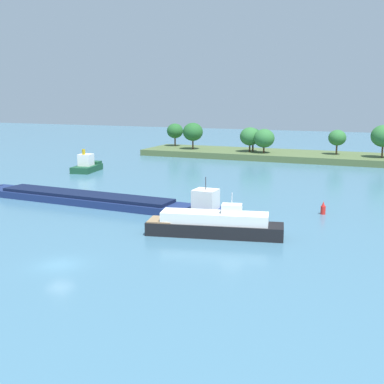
% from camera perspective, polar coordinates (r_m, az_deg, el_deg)
% --- Properties ---
extents(ground_plane, '(400.00, 400.00, 0.00)m').
position_cam_1_polar(ground_plane, '(51.43, -15.34, -8.23)').
color(ground_plane, teal).
extents(treeline_island, '(88.44, 17.91, 9.74)m').
position_cam_1_polar(treeline_island, '(132.90, 12.58, 4.82)').
color(treeline_island, '#4C6038').
rests_on(treeline_island, ground).
extents(cargo_barge, '(43.40, 7.23, 5.70)m').
position_cam_1_polar(cargo_barge, '(77.43, -11.04, -0.83)').
color(cargo_barge, navy).
rests_on(cargo_barge, ground).
extents(white_riverboat, '(17.00, 6.98, 5.41)m').
position_cam_1_polar(white_riverboat, '(59.27, 2.65, -3.84)').
color(white_riverboat, black).
rests_on(white_riverboat, ground).
extents(tugboat, '(5.50, 9.00, 5.16)m').
position_cam_1_polar(tugboat, '(111.79, -12.23, 3.06)').
color(tugboat, '#19472D').
rests_on(tugboat, ground).
extents(small_motorboat, '(3.09, 4.37, 0.98)m').
position_cam_1_polar(small_motorboat, '(74.36, 1.27, -1.58)').
color(small_motorboat, maroon).
rests_on(small_motorboat, ground).
extents(channel_buoy_red, '(0.70, 0.70, 1.90)m').
position_cam_1_polar(channel_buoy_red, '(72.35, 15.15, -1.90)').
color(channel_buoy_red, red).
rests_on(channel_buoy_red, ground).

